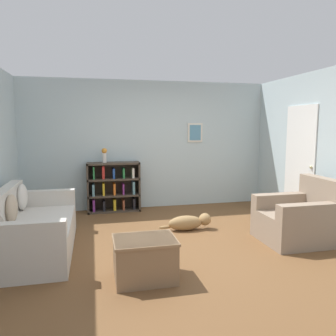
{
  "coord_description": "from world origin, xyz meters",
  "views": [
    {
      "loc": [
        -1.12,
        -4.44,
        1.69
      ],
      "look_at": [
        0.0,
        0.4,
        1.05
      ],
      "focal_mm": 35.0,
      "sensor_mm": 36.0,
      "label": 1
    }
  ],
  "objects_px": {
    "coffee_table": "(145,258)",
    "bookshelf": "(113,187)",
    "vase": "(104,154)",
    "couch": "(30,230)",
    "recliner_chair": "(300,219)",
    "dog": "(189,222)"
  },
  "relations": [
    {
      "from": "coffee_table",
      "to": "dog",
      "type": "relative_size",
      "value": 0.79
    },
    {
      "from": "bookshelf",
      "to": "coffee_table",
      "type": "height_order",
      "value": "bookshelf"
    },
    {
      "from": "dog",
      "to": "vase",
      "type": "bearing_deg",
      "value": 130.88
    },
    {
      "from": "recliner_chair",
      "to": "coffee_table",
      "type": "distance_m",
      "value": 2.52
    },
    {
      "from": "coffee_table",
      "to": "bookshelf",
      "type": "bearing_deg",
      "value": 92.67
    },
    {
      "from": "couch",
      "to": "dog",
      "type": "distance_m",
      "value": 2.4
    },
    {
      "from": "couch",
      "to": "coffee_table",
      "type": "bearing_deg",
      "value": -39.43
    },
    {
      "from": "bookshelf",
      "to": "dog",
      "type": "relative_size",
      "value": 1.19
    },
    {
      "from": "dog",
      "to": "coffee_table",
      "type": "bearing_deg",
      "value": -122.28
    },
    {
      "from": "recliner_chair",
      "to": "bookshelf",
      "type": "bearing_deg",
      "value": 137.4
    },
    {
      "from": "vase",
      "to": "recliner_chair",
      "type": "bearing_deg",
      "value": -40.62
    },
    {
      "from": "vase",
      "to": "coffee_table",
      "type": "bearing_deg",
      "value": -84.28
    },
    {
      "from": "recliner_chair",
      "to": "dog",
      "type": "distance_m",
      "value": 1.68
    },
    {
      "from": "vase",
      "to": "bookshelf",
      "type": "bearing_deg",
      "value": 7.09
    },
    {
      "from": "bookshelf",
      "to": "vase",
      "type": "bearing_deg",
      "value": -172.91
    },
    {
      "from": "recliner_chair",
      "to": "coffee_table",
      "type": "xyz_separation_m",
      "value": [
        -2.42,
        -0.7,
        -0.08
      ]
    },
    {
      "from": "recliner_chair",
      "to": "coffee_table",
      "type": "height_order",
      "value": "recliner_chair"
    },
    {
      "from": "bookshelf",
      "to": "vase",
      "type": "relative_size",
      "value": 3.64
    },
    {
      "from": "dog",
      "to": "vase",
      "type": "distance_m",
      "value": 2.21
    },
    {
      "from": "couch",
      "to": "recliner_chair",
      "type": "bearing_deg",
      "value": -6.36
    },
    {
      "from": "couch",
      "to": "bookshelf",
      "type": "distance_m",
      "value": 2.3
    },
    {
      "from": "bookshelf",
      "to": "vase",
      "type": "xyz_separation_m",
      "value": [
        -0.16,
        -0.02,
        0.66
      ]
    }
  ]
}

